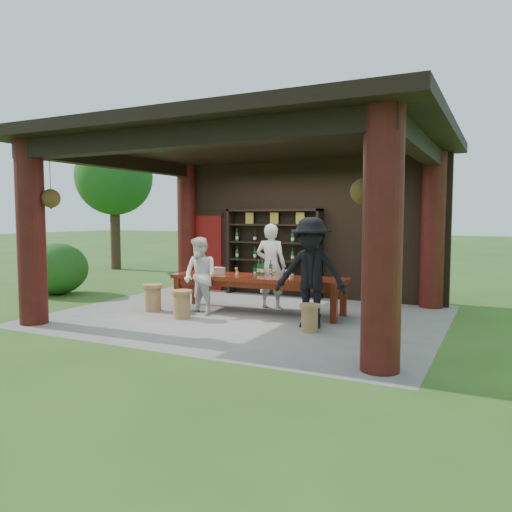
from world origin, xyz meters
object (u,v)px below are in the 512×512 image
at_px(tasting_table, 258,282).
at_px(guest_woman, 200,276).
at_px(wine_shelf, 273,252).
at_px(guest_man, 311,273).
at_px(napkin_basket, 218,271).
at_px(stool_far_left, 153,297).
at_px(stool_near_left, 182,303).
at_px(host, 271,266).
at_px(stool_near_right, 310,317).

xyz_separation_m(tasting_table, guest_woman, (-0.95, -0.67, 0.14)).
xyz_separation_m(wine_shelf, guest_woman, (-0.33, -2.78, -0.30)).
height_order(guest_man, napkin_basket, guest_man).
height_order(stool_far_left, guest_man, guest_man).
xyz_separation_m(guest_woman, napkin_basket, (0.04, 0.62, 0.05)).
relative_size(tasting_table, stool_far_left, 6.52).
height_order(stool_near_left, host, host).
height_order(stool_near_left, guest_woman, guest_woman).
bearing_deg(guest_man, guest_woman, 170.91).
bearing_deg(host, napkin_basket, 27.91).
relative_size(wine_shelf, stool_near_right, 5.15).
bearing_deg(tasting_table, wine_shelf, 106.25).
height_order(tasting_table, stool_far_left, tasting_table).
bearing_deg(guest_woman, stool_near_left, -88.88).
bearing_deg(stool_near_right, stool_near_left, -178.84).
bearing_deg(stool_far_left, stool_near_right, -4.63).
distance_m(host, guest_woman, 1.59).
bearing_deg(stool_near_left, napkin_basket, 82.02).
relative_size(wine_shelf, napkin_basket, 9.34).
xyz_separation_m(stool_near_right, host, (-1.50, 1.68, 0.65)).
relative_size(stool_far_left, guest_man, 0.29).
bearing_deg(guest_woman, napkin_basket, 101.47).
distance_m(stool_near_right, guest_man, 0.80).
xyz_separation_m(stool_near_right, guest_man, (-0.11, 0.33, 0.72)).
relative_size(tasting_table, guest_man, 1.87).
bearing_deg(guest_woman, host, 66.97).
height_order(wine_shelf, guest_man, wine_shelf).
bearing_deg(napkin_basket, host, 33.93).
distance_m(stool_near_left, stool_far_left, 1.01).
distance_m(wine_shelf, stool_near_left, 3.39).
distance_m(stool_near_right, stool_far_left, 3.56).
relative_size(tasting_table, stool_near_left, 6.72).
relative_size(stool_near_left, guest_woman, 0.35).
height_order(stool_near_left, guest_man, guest_man).
relative_size(host, guest_woman, 1.17).
bearing_deg(stool_near_right, guest_woman, 170.18).
xyz_separation_m(tasting_table, guest_man, (1.41, -0.77, 0.33)).
bearing_deg(stool_far_left, guest_man, 0.75).
bearing_deg(stool_near_right, stool_far_left, 175.37).
relative_size(stool_near_right, guest_woman, 0.30).
xyz_separation_m(stool_near_left, stool_far_left, (-0.96, 0.34, 0.01)).
bearing_deg(stool_far_left, wine_shelf, 64.30).
height_order(stool_near_left, stool_near_right, stool_near_left).
relative_size(stool_near_left, host, 0.30).
xyz_separation_m(guest_woman, guest_man, (2.36, -0.10, 0.20)).
bearing_deg(napkin_basket, wine_shelf, 82.21).
bearing_deg(guest_man, wine_shelf, 118.42).
bearing_deg(stool_near_right, napkin_basket, 156.73).
xyz_separation_m(host, napkin_basket, (-0.93, -0.63, -0.08)).
xyz_separation_m(wine_shelf, stool_near_left, (-0.45, -3.26, -0.79)).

